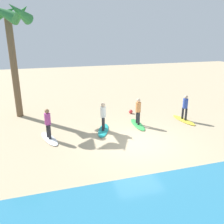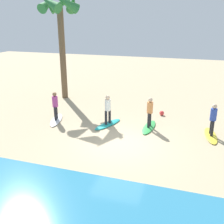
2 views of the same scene
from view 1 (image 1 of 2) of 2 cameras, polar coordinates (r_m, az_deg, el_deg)
ground_plane at (r=12.80m, az=5.95°, el=-7.22°), size 60.00×60.00×0.00m
surfboard_yellow at (r=16.42m, az=16.66°, el=-1.84°), size 0.81×2.15×0.09m
surfer_yellow at (r=16.12m, az=16.98°, el=1.47°), size 0.32×0.46×1.64m
surfboard_green at (r=15.08m, az=6.10°, el=-2.95°), size 0.67×2.13×0.09m
surfer_green at (r=14.75m, az=6.23°, el=0.64°), size 0.32×0.46×1.64m
surfboard_teal at (r=14.14m, az=-2.05°, el=-4.35°), size 1.28×2.16×0.09m
surfer_teal at (r=13.78m, az=-2.10°, el=-0.55°), size 0.32×0.44×1.64m
surfboard_white at (r=13.50m, az=-14.67°, el=-6.12°), size 1.14×2.17×0.09m
surfer_white at (r=13.13m, az=-15.02°, el=-2.18°), size 0.32×0.45×1.64m
palm_tree at (r=16.95m, az=-23.34°, el=18.32°), size 2.88×3.03×7.36m
beach_ball at (r=17.14m, az=4.48°, el=0.09°), size 0.28×0.28×0.28m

